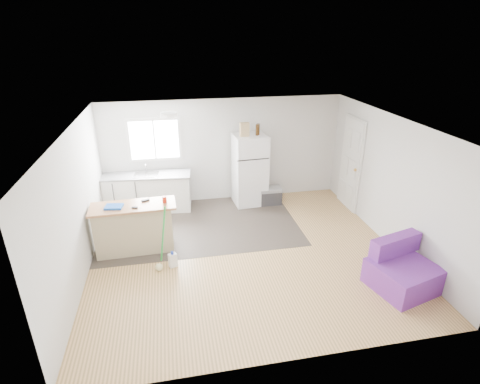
# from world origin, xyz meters

# --- Properties ---
(room) EXTENTS (5.51, 5.01, 2.41)m
(room) POSITION_xyz_m (0.00, 0.00, 1.20)
(room) COLOR olive
(room) RESTS_ON ground
(vinyl_zone) EXTENTS (4.05, 2.50, 0.00)m
(vinyl_zone) POSITION_xyz_m (-0.73, 1.25, 0.00)
(vinyl_zone) COLOR #352E27
(vinyl_zone) RESTS_ON floor
(window) EXTENTS (1.18, 0.06, 0.98)m
(window) POSITION_xyz_m (-1.55, 2.49, 1.55)
(window) COLOR white
(window) RESTS_ON back_wall
(interior_door) EXTENTS (0.11, 0.92, 2.10)m
(interior_door) POSITION_xyz_m (2.72, 1.55, 1.02)
(interior_door) COLOR white
(interior_door) RESTS_ON right_wall
(ceiling_fixture) EXTENTS (0.30, 0.30, 0.07)m
(ceiling_fixture) POSITION_xyz_m (-1.20, 1.20, 2.36)
(ceiling_fixture) COLOR white
(ceiling_fixture) RESTS_ON ceiling
(kitchen_cabinets) EXTENTS (1.97, 0.77, 1.13)m
(kitchen_cabinets) POSITION_xyz_m (-1.79, 2.20, 0.44)
(kitchen_cabinets) COLOR white
(kitchen_cabinets) RESTS_ON floor
(peninsula) EXTENTS (1.52, 0.62, 0.92)m
(peninsula) POSITION_xyz_m (-1.98, 0.50, 0.47)
(peninsula) COLOR tan
(peninsula) RESTS_ON floor
(refrigerator) EXTENTS (0.77, 0.74, 1.64)m
(refrigerator) POSITION_xyz_m (0.54, 2.14, 0.82)
(refrigerator) COLOR white
(refrigerator) RESTS_ON floor
(cooler) EXTENTS (0.52, 0.36, 0.40)m
(cooler) POSITION_xyz_m (1.00, 1.98, 0.20)
(cooler) COLOR #2F2E31
(cooler) RESTS_ON floor
(purple_seat) EXTENTS (1.11, 1.08, 0.76)m
(purple_seat) POSITION_xyz_m (2.24, -1.40, 0.28)
(purple_seat) COLOR purple
(purple_seat) RESTS_ON floor
(cleaner_jug) EXTENTS (0.16, 0.14, 0.30)m
(cleaner_jug) POSITION_xyz_m (-1.32, -0.18, 0.13)
(cleaner_jug) COLOR white
(cleaner_jug) RESTS_ON floor
(mop) EXTENTS (0.28, 0.32, 1.21)m
(mop) POSITION_xyz_m (-1.53, -0.21, 0.23)
(mop) COLOR green
(mop) RESTS_ON floor
(red_cup) EXTENTS (0.11, 0.11, 0.12)m
(red_cup) POSITION_xyz_m (-1.39, 0.51, 0.98)
(red_cup) COLOR red
(red_cup) RESTS_ON peninsula
(blue_tray) EXTENTS (0.33, 0.26, 0.04)m
(blue_tray) POSITION_xyz_m (-2.27, 0.46, 0.94)
(blue_tray) COLOR blue
(blue_tray) RESTS_ON peninsula
(tool_a) EXTENTS (0.15, 0.10, 0.03)m
(tool_a) POSITION_xyz_m (-1.74, 0.63, 0.94)
(tool_a) COLOR black
(tool_a) RESTS_ON peninsula
(tool_b) EXTENTS (0.11, 0.06, 0.03)m
(tool_b) POSITION_xyz_m (-1.91, 0.37, 0.93)
(tool_b) COLOR black
(tool_b) RESTS_ON peninsula
(cardboard_box) EXTENTS (0.21, 0.11, 0.30)m
(cardboard_box) POSITION_xyz_m (0.40, 2.07, 1.79)
(cardboard_box) COLOR tan
(cardboard_box) RESTS_ON refrigerator
(bottle_left) EXTENTS (0.09, 0.09, 0.25)m
(bottle_left) POSITION_xyz_m (0.68, 2.08, 1.77)
(bottle_left) COLOR #3C220A
(bottle_left) RESTS_ON refrigerator
(bottle_right) EXTENTS (0.09, 0.09, 0.25)m
(bottle_right) POSITION_xyz_m (0.72, 2.14, 1.77)
(bottle_right) COLOR #3C220A
(bottle_right) RESTS_ON refrigerator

